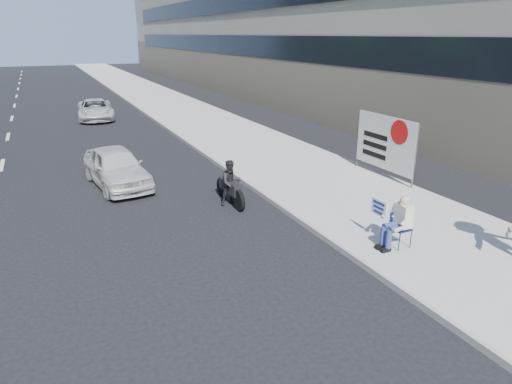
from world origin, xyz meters
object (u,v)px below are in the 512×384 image
seated_protester (397,219)px  white_sedan_near (116,167)px  protest_banner (385,143)px  motorcycle (231,185)px  white_sedan_far (95,110)px

seated_protester → white_sedan_near: (-5.26, 8.19, -0.19)m
protest_banner → motorcycle: bearing=179.5°
white_sedan_near → motorcycle: 4.47m
seated_protester → protest_banner: size_ratio=0.43×
white_sedan_near → white_sedan_far: size_ratio=0.90×
seated_protester → white_sedan_near: size_ratio=0.33×
protest_banner → white_sedan_near: protest_banner is taller
white_sedan_far → seated_protester: bearing=-74.6°
motorcycle → seated_protester: bearing=-65.9°
seated_protester → protest_banner: (3.56, 4.75, 0.53)m
protest_banner → white_sedan_near: 9.50m
seated_protester → white_sedan_near: 9.74m
white_sedan_far → motorcycle: motorcycle is taller
seated_protester → white_sedan_far: bearing=101.0°
white_sedan_near → protest_banner: bearing=-28.1°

